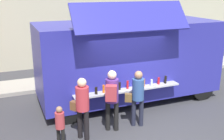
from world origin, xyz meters
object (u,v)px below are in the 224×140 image
at_px(customer_mid_with_backpack, 112,95).
at_px(child_near_queue, 60,124).
at_px(customer_rear_waiting, 82,104).
at_px(food_truck_main, 129,58).
at_px(trash_bin, 189,59).
at_px(customer_front_ordering, 137,94).

bearing_deg(customer_mid_with_backpack, child_near_queue, 128.84).
bearing_deg(child_near_queue, customer_rear_waiting, -18.32).
height_order(food_truck_main, customer_rear_waiting, food_truck_main).
bearing_deg(trash_bin, customer_front_ordering, -139.79).
xyz_separation_m(trash_bin, customer_rear_waiting, (-6.76, -4.40, 0.50)).
bearing_deg(customer_front_ordering, trash_bin, -23.51).
distance_m(trash_bin, customer_front_ordering, 6.66).
relative_size(food_truck_main, child_near_queue, 5.54).
relative_size(customer_rear_waiting, child_near_queue, 1.51).
relative_size(trash_bin, customer_mid_with_backpack, 0.58).
distance_m(customer_front_ordering, customer_rear_waiting, 1.69).
distance_m(food_truck_main, customer_mid_with_backpack, 2.50).
xyz_separation_m(food_truck_main, child_near_queue, (-2.99, -2.31, -0.86)).
height_order(food_truck_main, customer_front_ordering, food_truck_main).
height_order(trash_bin, child_near_queue, child_near_queue).
bearing_deg(customer_mid_with_backpack, trash_bin, -27.22).
height_order(customer_front_ordering, customer_mid_with_backpack, customer_mid_with_backpack).
height_order(trash_bin, customer_front_ordering, customer_front_ordering).
distance_m(trash_bin, customer_rear_waiting, 8.08).
relative_size(customer_front_ordering, customer_mid_with_backpack, 0.95).
relative_size(food_truck_main, customer_mid_with_backpack, 3.55).
relative_size(trash_bin, customer_front_ordering, 0.62).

